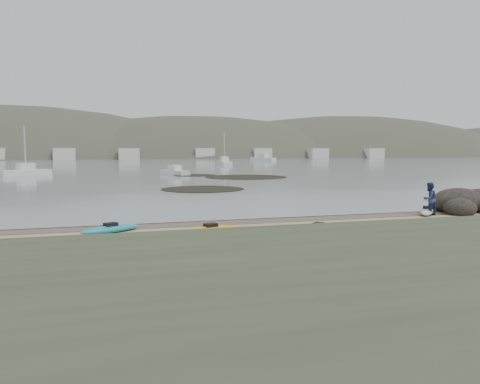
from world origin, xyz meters
name	(u,v)px	position (x,y,z in m)	size (l,w,h in m)	color
ground	(240,220)	(0.00, 0.00, 0.00)	(600.00, 600.00, 0.00)	tan
wet_sand	(242,221)	(0.00, -0.30, 0.00)	(60.00, 60.00, 0.00)	brown
water	(114,154)	(0.00, 300.00, 0.01)	(1200.00, 1200.00, 0.00)	slate
kayaks	(259,232)	(-0.51, -4.62, 0.17)	(23.89, 9.55, 0.34)	#86CC28
person_east	(429,199)	(10.82, -1.33, 0.94)	(0.92, 0.71, 1.88)	navy
rock_cluster	(469,207)	(14.44, -0.44, 0.23)	(5.19, 3.80, 1.71)	black
kelp_mats	(227,179)	(7.65, 31.95, 0.03)	(18.67, 29.49, 0.04)	black
moored_boats	(140,163)	(1.02, 83.83, 0.56)	(85.60, 77.47, 1.25)	silver
far_hills	(205,190)	(39.38, 193.97, -15.93)	(550.00, 135.00, 80.00)	#384235
far_town	(141,154)	(6.00, 145.00, 2.00)	(199.00, 5.00, 4.00)	beige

